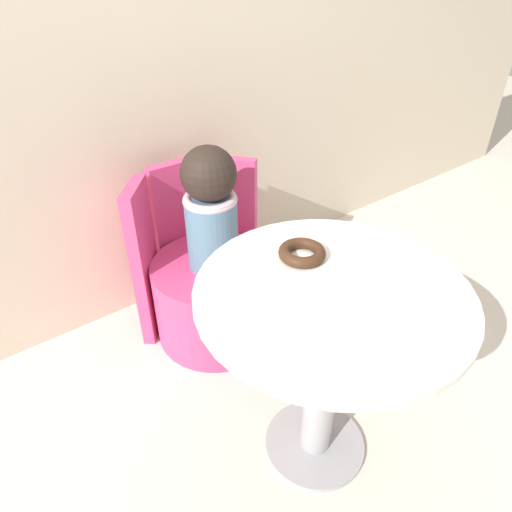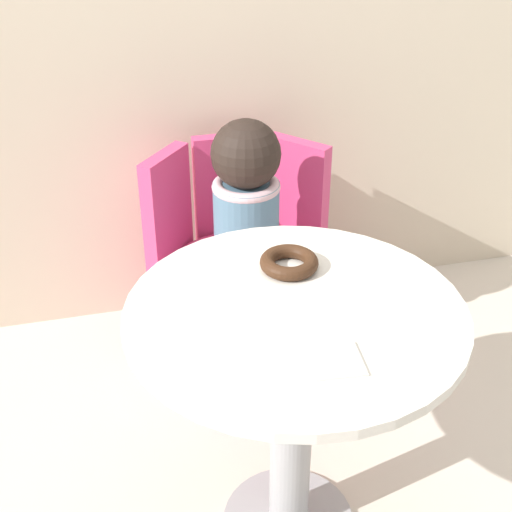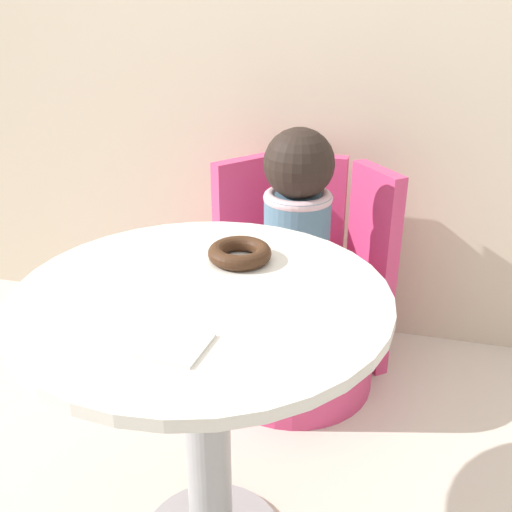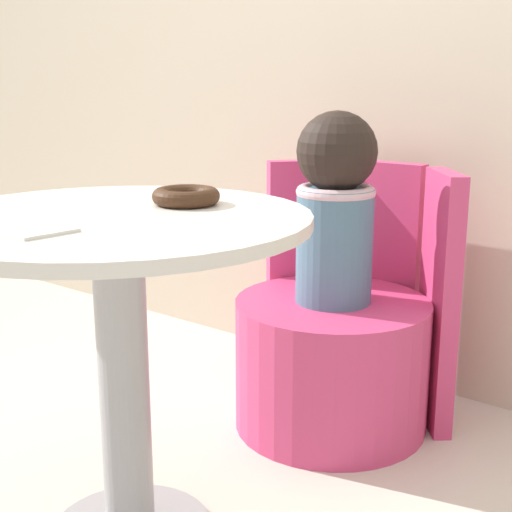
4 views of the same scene
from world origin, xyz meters
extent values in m
cube|color=beige|center=(0.00, 1.13, 1.20)|extent=(6.00, 0.06, 2.40)
cylinder|color=#99999E|center=(-0.05, -0.01, 0.35)|extent=(0.10, 0.10, 0.67)
cylinder|color=silver|center=(-0.05, -0.01, 0.70)|extent=(0.76, 0.76, 0.02)
cylinder|color=#D13D70|center=(0.01, 0.70, 0.18)|extent=(0.54, 0.54, 0.37)
cube|color=#D13D70|center=(0.01, 1.00, 0.36)|extent=(0.23, 0.05, 0.72)
cube|color=#D13D70|center=(0.24, 0.89, 0.36)|extent=(0.19, 0.21, 0.72)
cube|color=#D13D70|center=(-0.22, 0.89, 0.36)|extent=(0.19, 0.21, 0.72)
cylinder|color=slate|center=(0.01, 0.70, 0.52)|extent=(0.21, 0.21, 0.31)
torus|color=beige|center=(0.01, 0.70, 0.67)|extent=(0.21, 0.21, 0.04)
sphere|color=black|center=(0.01, 0.70, 0.78)|extent=(0.21, 0.21, 0.21)
torus|color=#3D2314|center=(-0.02, 0.15, 0.73)|extent=(0.14, 0.14, 0.04)
cube|color=silver|center=(-0.03, -0.20, 0.71)|extent=(0.11, 0.11, 0.01)
camera|label=1|loc=(-0.80, -0.65, 1.47)|focal=32.00mm
camera|label=2|loc=(-0.45, -1.23, 1.61)|focal=50.00mm
camera|label=3|loc=(0.32, -1.00, 1.28)|focal=42.00mm
camera|label=4|loc=(0.99, -0.91, 0.96)|focal=50.00mm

